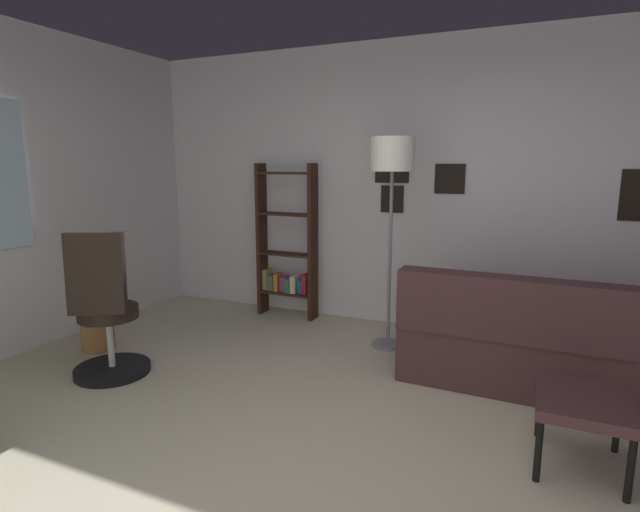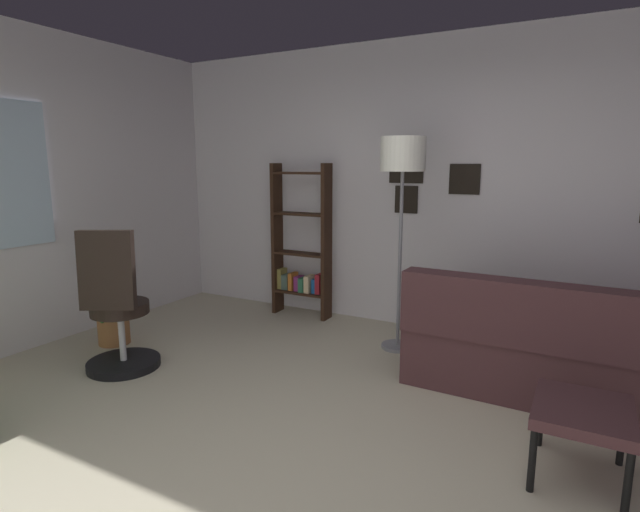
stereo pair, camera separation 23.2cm
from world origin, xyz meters
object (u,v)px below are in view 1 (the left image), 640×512
object	(u,v)px
footstool	(583,406)
bookshelf	(286,251)
office_chair	(106,321)
potted_plant	(97,324)
floor_lamp	(392,169)
couch	(570,345)

from	to	relation	value
footstool	bookshelf	distance (m)	3.23
office_chair	potted_plant	distance (m)	0.65
footstool	potted_plant	bearing A→B (deg)	87.31
potted_plant	floor_lamp	bearing A→B (deg)	-63.23
footstool	floor_lamp	bearing A→B (deg)	47.75
couch	bookshelf	xyz separation A→B (m)	(0.65, 2.67, 0.40)
footstool	potted_plant	size ratio (longest dim) A/B	0.75
couch	floor_lamp	bearing A→B (deg)	81.54
bookshelf	floor_lamp	bearing A→B (deg)	-109.48
bookshelf	footstool	bearing A→B (deg)	-123.07
footstool	office_chair	bearing A→B (deg)	93.32
office_chair	potted_plant	bearing A→B (deg)	54.84
office_chair	potted_plant	size ratio (longest dim) A/B	1.61
office_chair	bookshelf	size ratio (longest dim) A/B	0.70
couch	footstool	bearing A→B (deg)	-179.12
footstool	bookshelf	world-z (taller)	bookshelf
bookshelf	potted_plant	world-z (taller)	bookshelf
couch	footstool	world-z (taller)	couch
office_chair	couch	bearing A→B (deg)	-67.96
couch	office_chair	bearing A→B (deg)	112.04
footstool	floor_lamp	xyz separation A→B (m)	(1.31, 1.44, 1.21)
office_chair	potted_plant	world-z (taller)	office_chair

